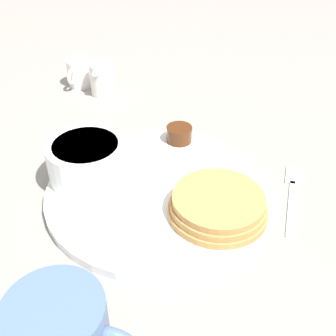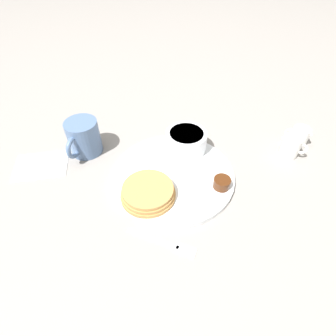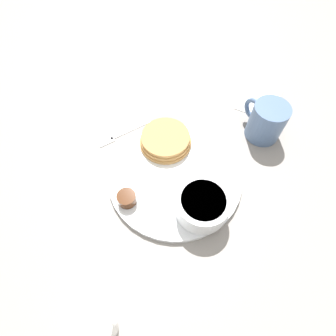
% 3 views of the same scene
% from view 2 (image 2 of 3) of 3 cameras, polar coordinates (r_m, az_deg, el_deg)
% --- Properties ---
extents(ground_plane, '(4.00, 4.00, 0.00)m').
position_cam_2_polar(ground_plane, '(0.63, 1.10, -1.90)').
color(ground_plane, gray).
extents(plate, '(0.29, 0.29, 0.01)m').
position_cam_2_polar(plate, '(0.62, 1.11, -1.53)').
color(plate, white).
rests_on(plate, ground_plane).
extents(pancake_stack, '(0.12, 0.12, 0.03)m').
position_cam_2_polar(pancake_stack, '(0.57, -4.38, -5.25)').
color(pancake_stack, '#B78447').
rests_on(pancake_stack, plate).
extents(bowl, '(0.10, 0.10, 0.05)m').
position_cam_2_polar(bowl, '(0.67, 3.97, 6.04)').
color(bowl, white).
rests_on(bowl, plate).
extents(syrup_cup, '(0.04, 0.04, 0.02)m').
position_cam_2_polar(syrup_cup, '(0.59, 11.64, -3.21)').
color(syrup_cup, '#47230F').
rests_on(syrup_cup, plate).
extents(butter_ramekin, '(0.04, 0.04, 0.04)m').
position_cam_2_polar(butter_ramekin, '(0.68, 5.74, 5.72)').
color(butter_ramekin, white).
rests_on(butter_ramekin, plate).
extents(coffee_mug, '(0.09, 0.10, 0.09)m').
position_cam_2_polar(coffee_mug, '(0.70, -17.92, 6.29)').
color(coffee_mug, slate).
rests_on(coffee_mug, ground_plane).
extents(creamer_pitcher_near, '(0.05, 0.06, 0.06)m').
position_cam_2_polar(creamer_pitcher_near, '(0.73, 25.23, 4.29)').
color(creamer_pitcher_near, white).
rests_on(creamer_pitcher_near, ground_plane).
extents(creamer_pitcher_far, '(0.05, 0.05, 0.05)m').
position_cam_2_polar(creamer_pitcher_far, '(0.78, 26.68, 6.21)').
color(creamer_pitcher_far, white).
rests_on(creamer_pitcher_far, ground_plane).
extents(fork, '(0.11, 0.11, 0.00)m').
position_cam_2_polar(fork, '(0.52, 0.23, -16.26)').
color(fork, silver).
rests_on(fork, ground_plane).
extents(napkin, '(0.15, 0.12, 0.00)m').
position_cam_2_polar(napkin, '(0.73, -25.89, 0.59)').
color(napkin, white).
rests_on(napkin, ground_plane).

